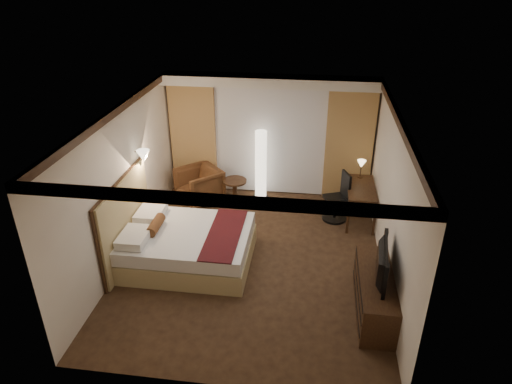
# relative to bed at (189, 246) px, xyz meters

# --- Properties ---
(floor) EXTENTS (4.50, 5.50, 0.01)m
(floor) POSITION_rel_bed_xyz_m (1.11, 0.21, -0.32)
(floor) COLOR #301C12
(floor) RESTS_ON ground
(ceiling) EXTENTS (4.50, 5.50, 0.01)m
(ceiling) POSITION_rel_bed_xyz_m (1.11, 0.21, 2.38)
(ceiling) COLOR white
(ceiling) RESTS_ON back_wall
(back_wall) EXTENTS (4.50, 0.02, 2.70)m
(back_wall) POSITION_rel_bed_xyz_m (1.11, 2.96, 1.03)
(back_wall) COLOR white
(back_wall) RESTS_ON floor
(left_wall) EXTENTS (0.02, 5.50, 2.70)m
(left_wall) POSITION_rel_bed_xyz_m (-1.14, 0.21, 1.03)
(left_wall) COLOR white
(left_wall) RESTS_ON floor
(right_wall) EXTENTS (0.02, 5.50, 2.70)m
(right_wall) POSITION_rel_bed_xyz_m (3.36, 0.21, 1.03)
(right_wall) COLOR white
(right_wall) RESTS_ON floor
(crown_molding) EXTENTS (4.50, 5.50, 0.12)m
(crown_molding) POSITION_rel_bed_xyz_m (1.11, 0.21, 2.32)
(crown_molding) COLOR black
(crown_molding) RESTS_ON ceiling
(soffit) EXTENTS (4.50, 0.50, 0.20)m
(soffit) POSITION_rel_bed_xyz_m (1.11, 2.71, 2.28)
(soffit) COLOR white
(soffit) RESTS_ON ceiling
(curtain_sheer) EXTENTS (2.48, 0.04, 2.45)m
(curtain_sheer) POSITION_rel_bed_xyz_m (1.11, 2.88, 0.93)
(curtain_sheer) COLOR silver
(curtain_sheer) RESTS_ON back_wall
(curtain_left_drape) EXTENTS (1.00, 0.14, 2.45)m
(curtain_left_drape) POSITION_rel_bed_xyz_m (-0.59, 2.82, 0.93)
(curtain_left_drape) COLOR tan
(curtain_left_drape) RESTS_ON back_wall
(curtain_right_drape) EXTENTS (1.00, 0.14, 2.45)m
(curtain_right_drape) POSITION_rel_bed_xyz_m (2.81, 2.82, 0.93)
(curtain_right_drape) COLOR tan
(curtain_right_drape) RESTS_ON back_wall
(wall_sconce) EXTENTS (0.24, 0.24, 0.24)m
(wall_sconce) POSITION_rel_bed_xyz_m (-0.98, 0.84, 1.30)
(wall_sconce) COLOR white
(wall_sconce) RESTS_ON left_wall
(bed) EXTENTS (2.16, 1.69, 0.63)m
(bed) POSITION_rel_bed_xyz_m (0.00, 0.00, 0.00)
(bed) COLOR white
(bed) RESTS_ON floor
(headboard) EXTENTS (0.12, 1.99, 1.50)m
(headboard) POSITION_rel_bed_xyz_m (-1.09, -0.00, 0.43)
(headboard) COLOR tan
(headboard) RESTS_ON floor
(armchair) EXTENTS (1.15, 1.15, 0.86)m
(armchair) POSITION_rel_bed_xyz_m (-0.36, 2.21, 0.11)
(armchair) COLOR #4F3217
(armchair) RESTS_ON floor
(side_table) EXTENTS (0.52, 0.52, 0.57)m
(side_table) POSITION_rel_bed_xyz_m (0.43, 2.22, -0.03)
(side_table) COLOR black
(side_table) RESTS_ON floor
(floor_lamp) EXTENTS (0.33, 0.33, 1.59)m
(floor_lamp) POSITION_rel_bed_xyz_m (0.95, 2.58, 0.48)
(floor_lamp) COLOR white
(floor_lamp) RESTS_ON floor
(desk) EXTENTS (0.55, 1.21, 0.75)m
(desk) POSITION_rel_bed_xyz_m (3.06, 1.88, 0.06)
(desk) COLOR black
(desk) RESTS_ON floor
(desk_lamp) EXTENTS (0.18, 0.18, 0.34)m
(desk_lamp) POSITION_rel_bed_xyz_m (3.06, 2.34, 0.60)
(desk_lamp) COLOR #FFD899
(desk_lamp) RESTS_ON desk
(office_chair) EXTENTS (0.64, 0.64, 1.03)m
(office_chair) POSITION_rel_bed_xyz_m (2.57, 1.83, 0.20)
(office_chair) COLOR black
(office_chair) RESTS_ON floor
(dresser) EXTENTS (0.50, 1.63, 0.64)m
(dresser) POSITION_rel_bed_xyz_m (3.11, -0.86, 0.00)
(dresser) COLOR black
(dresser) RESTS_ON floor
(television) EXTENTS (0.69, 1.07, 0.13)m
(television) POSITION_rel_bed_xyz_m (3.08, -0.86, 0.61)
(television) COLOR black
(television) RESTS_ON dresser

